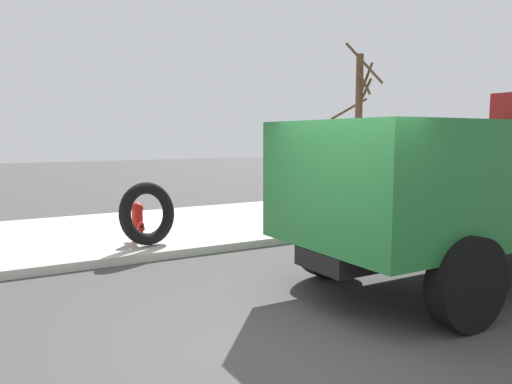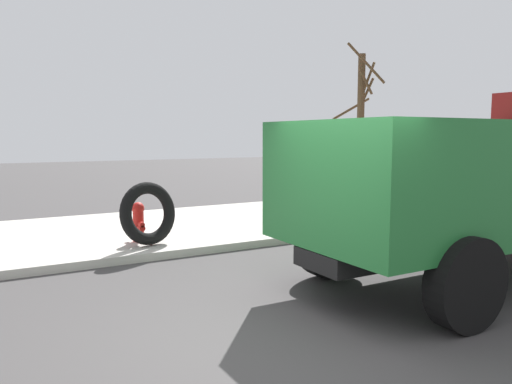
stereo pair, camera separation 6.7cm
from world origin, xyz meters
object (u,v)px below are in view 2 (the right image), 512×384
Objects in this scene: dump_truck_green at (506,174)px; bare_tree at (361,127)px; fire_hydrant at (139,221)px; loose_tire at (148,213)px.

dump_truck_green is 6.15m from bare_tree.
bare_tree is (6.56, 1.08, 1.89)m from fire_hydrant.
dump_truck_green reaches higher than fire_hydrant.
dump_truck_green reaches higher than loose_tire.
fire_hydrant is at bearing 134.05° from dump_truck_green.
loose_tire is at bearing -81.42° from fire_hydrant.
fire_hydrant is at bearing 98.58° from loose_tire.
fire_hydrant is 0.11× the size of dump_truck_green.
bare_tree is at bearing 70.32° from dump_truck_green.
bare_tree reaches higher than dump_truck_green.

